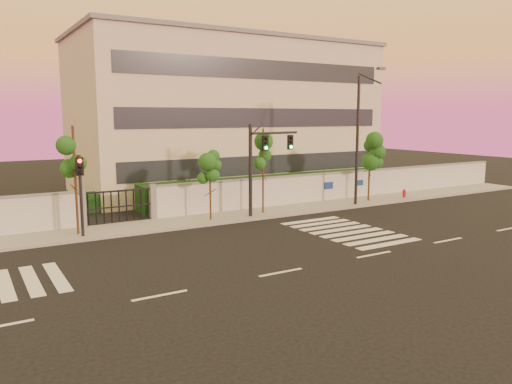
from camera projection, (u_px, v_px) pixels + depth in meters
ground at (281, 273)px, 19.71m from camera, size 120.00×120.00×0.00m
sidewalk at (179, 223)px, 28.60m from camera, size 60.00×3.00×0.15m
perimeter_wall at (171, 202)px, 29.78m from camera, size 60.00×0.36×2.20m
hedge_row at (171, 198)px, 32.68m from camera, size 41.00×4.25×1.80m
institutional_building at (225, 116)px, 42.00m from camera, size 24.40×12.40×12.25m
road_markings at (204, 255)px, 22.09m from camera, size 57.00×7.62×0.02m
street_tree_c at (75, 156)px, 25.00m from camera, size 1.63×1.30×5.66m
street_tree_d at (210, 171)px, 28.69m from camera, size 1.36×1.08×4.05m
street_tree_e at (263, 152)px, 30.65m from camera, size 1.44×1.14×5.37m
street_tree_f at (370, 152)px, 35.21m from camera, size 1.64×1.30×4.94m
traffic_signal_main at (261, 159)px, 29.92m from camera, size 3.58×0.55×5.66m
traffic_signal_secondary at (81, 186)px, 24.66m from camera, size 0.33×0.33×4.24m
streetlight_east at (359, 134)px, 33.28m from camera, size 0.55×2.20×9.15m
fire_hydrant at (404, 194)px, 36.99m from camera, size 0.29×0.29×0.78m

